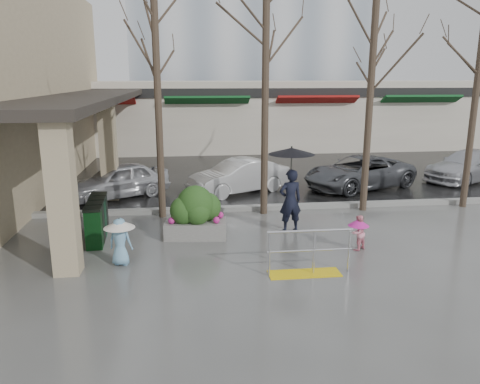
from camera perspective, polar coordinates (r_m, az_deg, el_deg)
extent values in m
plane|color=#51514F|center=(11.48, -0.02, -7.86)|extent=(120.00, 120.00, 0.00)
cube|color=black|center=(32.89, -4.58, 6.41)|extent=(120.00, 36.00, 0.01)
cube|color=gray|center=(15.22, -1.80, -2.05)|extent=(120.00, 0.30, 0.15)
cube|color=#2D2823|center=(18.93, -17.94, 11.33)|extent=(2.80, 18.00, 0.25)
cube|color=tan|center=(10.72, -20.86, -0.53)|extent=(0.55, 0.55, 3.50)
cube|color=tan|center=(16.98, -15.73, 4.89)|extent=(0.55, 0.55, 3.50)
cube|color=beige|center=(28.86, -0.30, 9.40)|extent=(34.00, 6.00, 4.00)
cube|color=maroon|center=(26.16, -17.51, 10.17)|extent=(4.50, 1.68, 0.87)
cube|color=#0F4C1E|center=(25.76, -4.06, 10.72)|extent=(4.50, 1.68, 0.87)
cube|color=maroon|center=(26.73, 9.13, 10.70)|extent=(4.50, 1.68, 0.87)
cube|color=#0F4C1E|center=(28.94, 20.82, 10.21)|extent=(4.50, 1.68, 0.87)
cube|color=black|center=(25.91, 0.44, 11.99)|extent=(34.00, 0.35, 0.50)
cube|color=yellow|center=(10.61, 7.85, -9.81)|extent=(1.60, 0.50, 0.02)
cylinder|color=silver|center=(10.26, 3.58, -7.59)|extent=(0.05, 0.05, 1.00)
cylinder|color=silver|center=(10.48, 9.01, -7.27)|extent=(0.05, 0.05, 1.00)
cylinder|color=silver|center=(10.71, 13.16, -6.99)|extent=(0.05, 0.05, 1.00)
cylinder|color=silver|center=(10.28, 8.58, -4.71)|extent=(1.90, 0.06, 0.06)
cylinder|color=silver|center=(10.43, 8.49, -7.05)|extent=(1.90, 0.04, 0.04)
cylinder|color=#382B21|center=(14.23, -9.93, 10.25)|extent=(0.22, 0.22, 6.80)
cylinder|color=#382B21|center=(14.42, 3.08, 10.87)|extent=(0.22, 0.22, 7.00)
cylinder|color=#382B21|center=(15.34, 15.48, 9.65)|extent=(0.22, 0.22, 6.50)
cylinder|color=#382B21|center=(16.95, 26.77, 10.23)|extent=(0.22, 0.22, 7.20)
imported|color=black|center=(13.09, 6.15, -1.07)|extent=(0.71, 0.52, 1.79)
cylinder|color=black|center=(12.88, 6.25, 2.90)|extent=(0.02, 0.02, 1.13)
cone|color=black|center=(12.80, 6.31, 4.99)|extent=(1.28, 1.28, 0.18)
sphere|color=black|center=(12.79, 6.32, 5.48)|extent=(0.05, 0.05, 0.05)
imported|color=pink|center=(12.12, 14.20, -4.83)|extent=(0.55, 0.51, 0.90)
cylinder|color=black|center=(12.07, 14.24, -4.09)|extent=(0.02, 0.02, 0.39)
cone|color=#D8229D|center=(12.04, 14.27, -3.61)|extent=(0.53, 0.53, 0.18)
sphere|color=black|center=(12.01, 14.30, -3.11)|extent=(0.05, 0.05, 0.05)
imported|color=#74ABCF|center=(11.16, -14.39, -5.90)|extent=(0.62, 0.48, 1.11)
cylinder|color=black|center=(11.08, -14.47, -4.63)|extent=(0.02, 0.02, 0.52)
cone|color=white|center=(11.03, -14.52, -3.79)|extent=(0.72, 0.72, 0.18)
sphere|color=black|center=(10.99, -14.56, -3.24)|extent=(0.05, 0.05, 0.05)
cube|color=slate|center=(12.79, -5.41, -4.51)|extent=(1.72, 0.98, 0.46)
ellipsoid|color=#194014|center=(12.60, -5.48, -1.57)|extent=(1.00, 0.90, 1.05)
sphere|color=#194014|center=(12.54, -6.91, -2.28)|extent=(0.72, 0.72, 0.72)
sphere|color=#194014|center=(12.77, -4.05, -1.85)|extent=(0.76, 0.76, 0.76)
cube|color=black|center=(12.41, -17.39, -4.39)|extent=(0.43, 0.43, 0.99)
cube|color=black|center=(12.26, -17.57, -1.99)|extent=(0.46, 0.46, 0.07)
cube|color=black|center=(12.88, -17.14, -3.71)|extent=(0.43, 0.43, 0.99)
cube|color=black|center=(12.73, -17.31, -1.39)|extent=(0.46, 0.46, 0.07)
cube|color=#0E3E24|center=(13.35, -16.91, -3.08)|extent=(0.43, 0.43, 0.99)
cube|color=black|center=(13.21, -17.07, -0.84)|extent=(0.46, 0.46, 0.07)
cube|color=black|center=(13.82, -16.69, -2.49)|extent=(0.43, 0.43, 0.99)
cube|color=black|center=(13.68, -16.84, -0.32)|extent=(0.46, 0.46, 0.07)
imported|color=#BCBDC1|center=(17.35, -14.71, 1.37)|extent=(3.94, 3.16, 1.26)
imported|color=silver|center=(17.48, -0.16, 1.92)|extent=(4.02, 2.89, 1.26)
imported|color=#55575C|center=(18.81, 14.32, 2.34)|extent=(4.99, 3.66, 1.26)
imported|color=silver|center=(21.84, 26.12, 2.91)|extent=(4.68, 3.41, 1.26)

